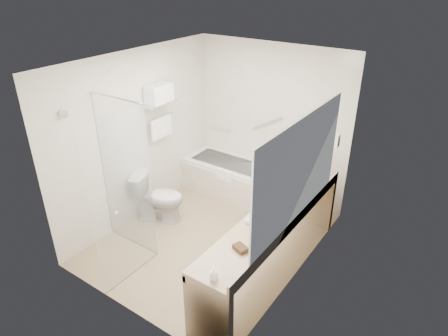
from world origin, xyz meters
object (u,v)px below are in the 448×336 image
Objects in this scene: bathtub at (231,178)px; vanity_counter at (273,231)px; toilet at (159,198)px; water_bottle_left at (320,170)px; amenity_basket at (240,248)px.

vanity_counter is (1.52, -1.39, 0.36)m from bathtub.
water_bottle_left is (2.02, 1.15, 0.57)m from toilet.
bathtub is 2.70m from amenity_basket.
vanity_counter is at bearing -42.35° from bathtub.
vanity_counter reaches higher than toilet.
bathtub is 2.11× the size of toilet.
amenity_basket is 0.75× the size of water_bottle_left.
water_bottle_left reaches higher than amenity_basket.
bathtub is at bearing 137.65° from vanity_counter.
vanity_counter is at bearing 90.83° from amenity_basket.
water_bottle_left is (0.03, 2.00, 0.07)m from amenity_basket.
bathtub is 1.37m from toilet.
toilet is at bearing -150.32° from water_bottle_left.
water_bottle_left is at bearing -83.56° from toilet.
bathtub is at bearing 174.92° from water_bottle_left.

